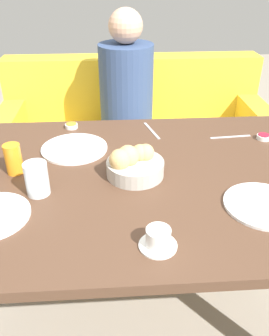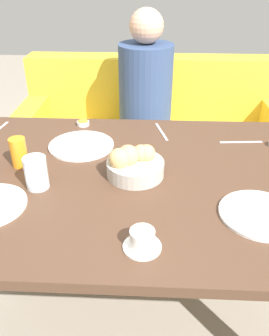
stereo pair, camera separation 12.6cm
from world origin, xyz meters
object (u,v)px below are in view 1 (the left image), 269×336
plate_near_right (263,205)px  fork_silver (152,131)px  juice_glass (13,159)px  bread_basket (133,164)px  plate_far_center (74,148)px  water_tumbler (37,179)px  coffee_cup (158,239)px  jam_bowl_honey (71,126)px  seated_person (127,126)px  jam_bowl_berry (263,137)px  knife_silver (230,137)px  couch (134,145)px

plate_near_right → fork_silver: size_ratio=1.39×
plate_near_right → juice_glass: (-0.82, 0.26, 0.05)m
bread_basket → plate_far_center: bearing=136.9°
water_tumbler → fork_silver: 0.63m
plate_far_center → fork_silver: 0.37m
coffee_cup → jam_bowl_honey: size_ratio=1.85×
plate_far_center → bread_basket: bearing=-43.1°
seated_person → bread_basket: seated_person is taller
bread_basket → fork_silver: bread_basket is taller
jam_bowl_honey → coffee_cup: bearing=-69.4°
coffee_cup → bread_basket: bearing=96.7°
plate_far_center → coffee_cup: (0.27, -0.58, 0.02)m
water_tumbler → coffee_cup: size_ratio=1.07×
seated_person → juice_glass: bearing=-115.6°
jam_bowl_berry → knife_silver: 0.14m
bread_basket → fork_silver: (0.11, 0.37, -0.04)m
bread_basket → knife_silver: (0.44, 0.28, -0.04)m
couch → seated_person: 0.27m
plate_near_right → plate_far_center: (-0.62, 0.43, 0.00)m
seated_person → jam_bowl_berry: seated_person is taller
plate_far_center → knife_silver: plate_far_center is taller
couch → fork_silver: 0.89m
couch → bread_basket: 1.24m
jam_bowl_berry → jam_bowl_honey: 0.85m
fork_silver → knife_silver: 0.35m
couch → coffee_cup: 1.58m
bread_basket → knife_silver: bread_basket is taller
seated_person → bread_basket: 1.02m
fork_silver → knife_silver: bearing=-14.7°
juice_glass → fork_silver: size_ratio=0.63×
couch → plate_near_right: bearing=-76.7°
juice_glass → water_tumbler: bearing=-52.9°
coffee_cup → water_tumbler: bearing=142.6°
jam_bowl_berry → bread_basket: bearing=-156.2°
couch → jam_bowl_berry: 1.11m
water_tumbler → knife_silver: 0.85m
juice_glass → coffee_cup: juice_glass is taller
plate_near_right → fork_silver: plate_near_right is taller
bread_basket → jam_bowl_berry: (0.58, 0.25, -0.04)m
bread_basket → knife_silver: 0.53m
bread_basket → plate_near_right: bearing=-28.5°
couch → jam_bowl_berry: couch is taller
fork_silver → knife_silver: same height
coffee_cup → fork_silver: (0.06, 0.74, -0.02)m
couch → fork_silver: couch is taller
couch → plate_far_center: (-0.30, -0.92, 0.46)m
coffee_cup → fork_silver: size_ratio=0.59×
coffee_cup → jam_bowl_honey: (-0.30, 0.80, -0.02)m
plate_far_center → fork_silver: size_ratio=1.50×
water_tumbler → knife_silver: bearing=26.3°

